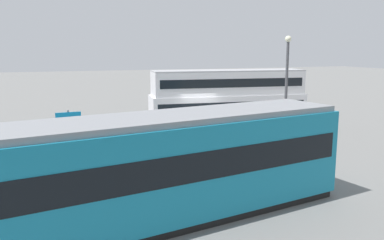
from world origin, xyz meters
name	(u,v)px	position (x,y,z in m)	size (l,w,h in m)	color
ground_plane	(202,131)	(0.00, 0.00, 0.00)	(160.00, 160.00, 0.00)	slate
double_decker_bus	(228,97)	(-2.69, -1.73, 2.05)	(11.59, 3.82, 4.02)	white
tram_yellow	(158,168)	(6.67, 12.94, 1.80)	(13.68, 4.99, 3.48)	teal
pedestrian_near_railing	(166,133)	(3.77, 4.11, 1.00)	(0.45, 0.45, 1.73)	#33384C
pedestrian_crossing	(276,137)	(-1.41, 6.91, 0.95)	(0.38, 0.38, 1.66)	#4C3F2D
pedestrian_railing	(135,140)	(5.56, 4.23, 0.74)	(7.62, 0.11, 1.08)	gray
info_sign	(69,124)	(8.84, 3.72, 1.73)	(1.26, 0.15, 2.45)	slate
street_lamp	(287,81)	(-3.14, 5.09, 3.69)	(0.36, 0.36, 6.25)	#4C4C51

